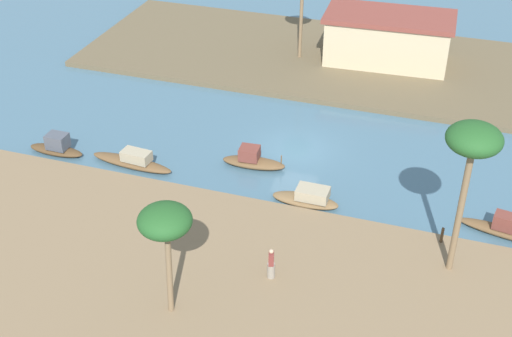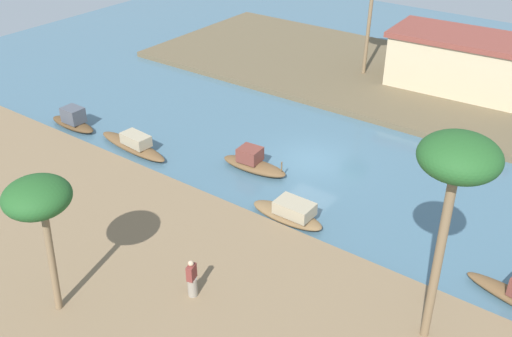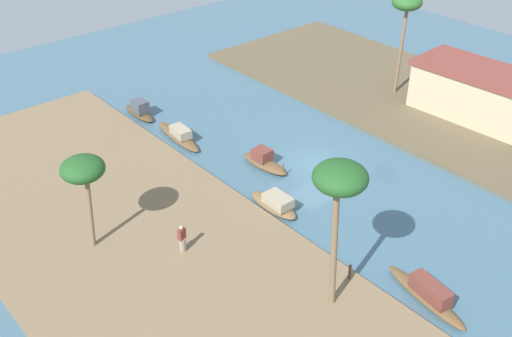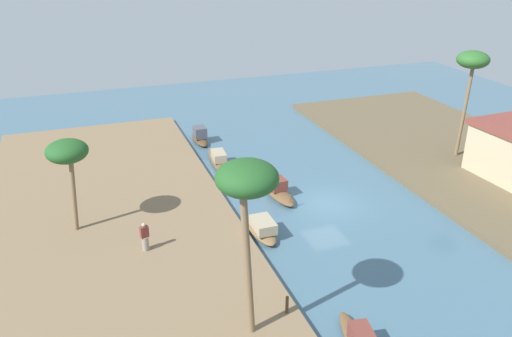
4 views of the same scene
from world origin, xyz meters
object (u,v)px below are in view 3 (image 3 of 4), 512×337
at_px(sampan_downstream_large, 140,111).
at_px(palm_tree_right_tall, 407,5).
at_px(sampan_open_hull, 179,135).
at_px(mooring_post, 350,272).
at_px(palm_tree_left_near, 83,171).
at_px(palm_tree_left_far, 340,183).
at_px(riverside_building, 477,92).
at_px(sampan_midstream, 427,294).
at_px(sampan_foreground, 275,203).
at_px(sampan_upstream_small, 264,161).
at_px(person_on_near_bank, 182,240).

distance_m(sampan_downstream_large, palm_tree_right_tall, 21.19).
height_order(sampan_open_hull, mooring_post, mooring_post).
bearing_deg(sampan_open_hull, palm_tree_left_near, -50.84).
bearing_deg(palm_tree_right_tall, sampan_downstream_large, -120.12).
relative_size(palm_tree_left_far, palm_tree_right_tall, 0.98).
bearing_deg(riverside_building, sampan_midstream, -65.93).
distance_m(sampan_open_hull, sampan_downstream_large, 4.88).
bearing_deg(sampan_downstream_large, palm_tree_left_far, -8.85).
height_order(sampan_downstream_large, sampan_foreground, sampan_downstream_large).
xyz_separation_m(sampan_downstream_large, sampan_upstream_small, (11.39, 2.33, -0.06)).
bearing_deg(palm_tree_right_tall, sampan_upstream_small, -84.98).
relative_size(sampan_open_hull, palm_tree_left_near, 0.98).
xyz_separation_m(sampan_midstream, sampan_upstream_small, (-14.23, 2.13, -0.05)).
bearing_deg(mooring_post, palm_tree_left_far, -74.46).
xyz_separation_m(sampan_midstream, sampan_foreground, (-10.28, -0.48, -0.05)).
xyz_separation_m(sampan_foreground, palm_tree_left_near, (-3.48, -9.64, 4.52)).
xyz_separation_m(sampan_foreground, person_on_near_bank, (-0.03, -6.44, 0.64)).
xyz_separation_m(sampan_foreground, palm_tree_right_tall, (-5.27, 17.64, 6.88)).
relative_size(sampan_foreground, palm_tree_left_far, 0.47).
relative_size(sampan_midstream, palm_tree_right_tall, 0.66).
bearing_deg(mooring_post, riverside_building, 106.73).
height_order(sampan_foreground, palm_tree_left_far, palm_tree_left_far).
xyz_separation_m(sampan_open_hull, sampan_upstream_small, (6.51, 2.16, 0.05)).
height_order(person_on_near_bank, riverside_building, riverside_building).
height_order(sampan_foreground, riverside_building, riverside_building).
bearing_deg(sampan_downstream_large, sampan_upstream_small, 11.85).
height_order(sampan_open_hull, riverside_building, riverside_building).
height_order(mooring_post, palm_tree_left_far, palm_tree_left_far).
height_order(sampan_upstream_small, mooring_post, sampan_upstream_small).
bearing_deg(palm_tree_left_near, sampan_downstream_large, 140.09).
distance_m(sampan_upstream_small, palm_tree_right_tall, 16.58).
xyz_separation_m(person_on_near_bank, palm_tree_left_far, (7.62, 3.03, 6.04)).
bearing_deg(sampan_midstream, mooring_post, -139.56).
relative_size(mooring_post, palm_tree_right_tall, 0.11).
bearing_deg(person_on_near_bank, palm_tree_right_tall, 176.73).
bearing_deg(person_on_near_bank, palm_tree_left_near, -62.75).
relative_size(palm_tree_left_far, riverside_building, 0.81).
distance_m(sampan_midstream, palm_tree_left_far, 8.14).
xyz_separation_m(sampan_downstream_large, mooring_post, (22.39, -1.72, 0.30)).
xyz_separation_m(mooring_post, riverside_building, (-6.08, 20.23, 1.40)).
xyz_separation_m(sampan_midstream, person_on_near_bank, (-10.31, -6.92, 0.59)).
height_order(sampan_upstream_small, palm_tree_right_tall, palm_tree_right_tall).
distance_m(sampan_upstream_small, riverside_building, 17.00).
relative_size(palm_tree_left_near, riverside_building, 0.56).
relative_size(sampan_foreground, mooring_post, 4.36).
xyz_separation_m(sampan_upstream_small, mooring_post, (11.00, -4.05, 0.35)).
distance_m(sampan_midstream, mooring_post, 3.77).
height_order(sampan_open_hull, palm_tree_left_near, palm_tree_left_near).
distance_m(person_on_near_bank, palm_tree_right_tall, 25.42).
bearing_deg(sampan_midstream, sampan_open_hull, -170.17).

